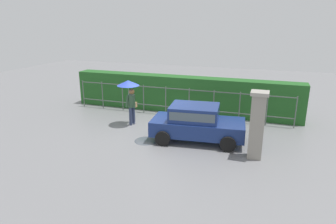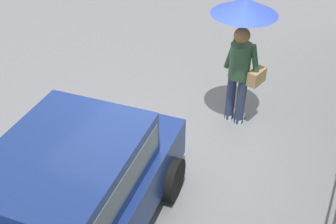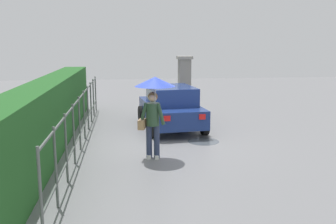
% 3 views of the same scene
% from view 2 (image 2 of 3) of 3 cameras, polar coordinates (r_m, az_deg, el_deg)
% --- Properties ---
extents(ground_plane, '(40.00, 40.00, 0.00)m').
position_cam_2_polar(ground_plane, '(6.39, -0.68, -6.83)').
color(ground_plane, slate).
extents(car, '(3.88, 2.18, 1.48)m').
position_cam_2_polar(car, '(4.90, -13.76, -11.55)').
color(car, navy).
rests_on(car, ground).
extents(pedestrian, '(1.02, 1.02, 2.12)m').
position_cam_2_polar(pedestrian, '(6.55, 10.25, 10.71)').
color(pedestrian, '#2D3856').
rests_on(pedestrian, ground).
extents(puddle_near, '(0.96, 0.96, 0.00)m').
position_cam_2_polar(puddle_near, '(6.86, -8.15, -3.71)').
color(puddle_near, '#4C545B').
rests_on(puddle_near, ground).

